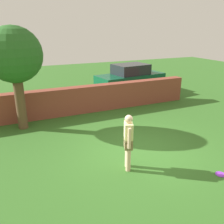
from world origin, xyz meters
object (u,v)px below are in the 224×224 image
(person, at_px, (128,140))
(frisbee_purple, at_px, (220,174))
(car, at_px, (130,78))
(tree, at_px, (14,56))

(person, distance_m, frisbee_purple, 2.70)
(car, bearing_deg, tree, 18.32)
(tree, height_order, person, tree)
(person, xyz_separation_m, car, (4.13, 7.54, -0.04))
(car, height_order, frisbee_purple, car)
(tree, bearing_deg, frisbee_purple, -50.66)
(tree, relative_size, car, 0.89)
(frisbee_purple, bearing_deg, tree, 129.34)
(person, height_order, car, car)
(person, bearing_deg, frisbee_purple, -99.92)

